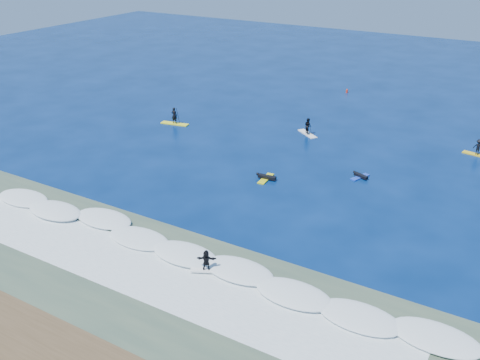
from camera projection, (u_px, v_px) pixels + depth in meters
The scene contains 12 objects.
ground at pixel (250, 193), 43.78m from camera, with size 160.00×160.00×0.00m, color #031A47.
wet_sand_strip at pixel (39, 356), 27.03m from camera, with size 90.00×5.00×0.08m, color #473821.
shallow_water at pixel (137, 280), 32.87m from camera, with size 90.00×13.00×0.01m, color #394E3F.
breaking_wave at pixel (176, 250), 35.99m from camera, with size 40.00×6.00×0.30m, color white.
whitewater at pixel (147, 272), 33.65m from camera, with size 34.00×5.00×0.02m, color silver.
sup_paddler_left at pixel (174, 118), 59.09m from camera, with size 3.25×1.32×2.22m.
sup_paddler_center at pixel (308, 127), 56.08m from camera, with size 2.79×2.32×2.05m.
sup_paddler_right at pixel (478, 148), 50.83m from camera, with size 2.72×1.13×1.86m.
prone_paddler_near at pixel (266, 177), 46.15m from camera, with size 1.84×2.35×0.48m.
prone_paddler_far at pixel (360, 176), 46.45m from camera, with size 1.53×2.03×0.41m.
wave_surfer at pixel (206, 261), 33.26m from camera, with size 2.06×1.40×1.47m.
marker_buoy at pixel (347, 91), 70.73m from camera, with size 0.26×0.26×0.62m.
Camera 1 is at (19.32, -34.12, 19.52)m, focal length 40.00 mm.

